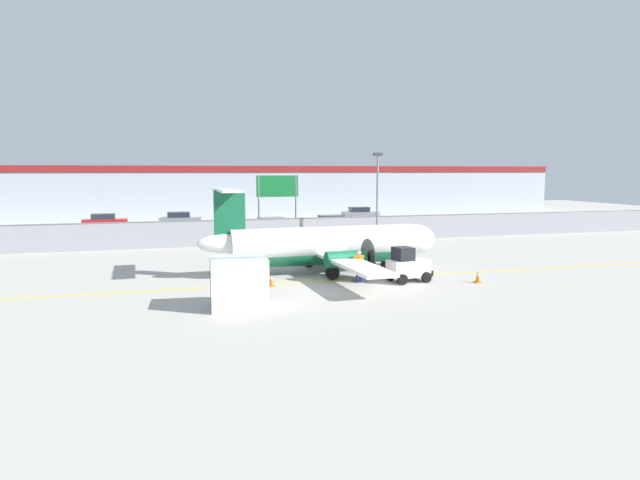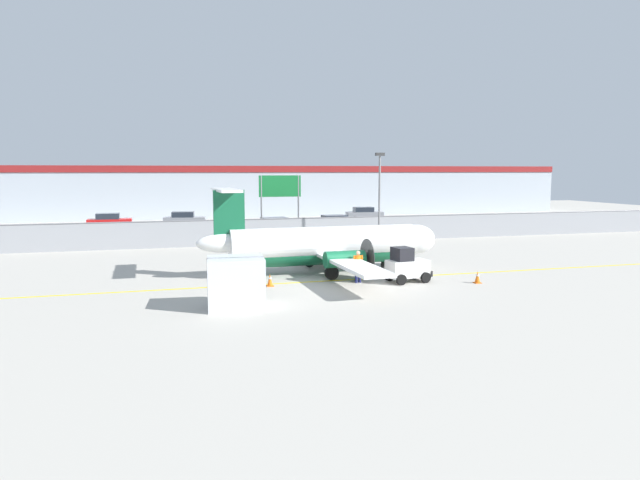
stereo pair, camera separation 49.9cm
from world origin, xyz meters
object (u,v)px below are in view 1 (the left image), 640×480
Objects in this scene: traffic_cone_near_right at (271,280)px; highway_sign at (277,192)px; baggage_tug at (408,266)px; parked_car_2 at (270,226)px; parked_car_3 at (332,223)px; commuter_airplane at (329,245)px; traffic_cone_near_left at (327,262)px; traffic_cone_far_left at (478,277)px; parked_car_1 at (180,220)px; parked_car_4 at (360,214)px; parked_car_0 at (105,222)px; apron_light_pole at (377,191)px; ground_crew_worker at (359,265)px; cargo_container at (239,283)px.

traffic_cone_near_right is 0.12× the size of highway_sign.
baggage_tug reaches higher than parked_car_2.
traffic_cone_near_right is 0.15× the size of parked_car_3.
traffic_cone_near_right is (-4.05, -3.00, -1.29)m from commuter_airplane.
traffic_cone_far_left is (6.21, -6.98, 0.00)m from traffic_cone_near_left.
highway_sign reaches higher than traffic_cone_near_right.
traffic_cone_far_left is at bearing -61.05° from parked_car_1.
traffic_cone_far_left is 36.80m from parked_car_4.
parked_car_1 and parked_car_2 have the same top height.
parked_car_2 is at bearing 87.28° from commuter_airplane.
parked_car_0 is at bearing -169.93° from parked_car_4.
baggage_tug is at bearing -105.66° from apron_light_pole.
parked_car_4 is at bearing 65.02° from commuter_airplane.
highway_sign is at bearing -5.47° from ground_crew_worker.
parked_car_0 is 27.91m from parked_car_4.
parked_car_0 and parked_car_1 have the same top height.
apron_light_pole is at bearing -42.48° from highway_sign.
baggage_tug is 10.04m from cargo_container.
traffic_cone_near_left is 14.71m from highway_sign.
parked_car_3 is (6.25, 1.19, 0.00)m from parked_car_2.
cargo_container reaches higher than traffic_cone_near_right.
highway_sign is (-6.61, 6.05, -0.16)m from apron_light_pole.
apron_light_pole is 8.96m from highway_sign.
commuter_airplane is 8.51m from traffic_cone_far_left.
commuter_airplane reaches higher than cargo_container.
ground_crew_worker is at bearing -69.58° from parked_car_1.
apron_light_pole reaches higher than traffic_cone_near_right.
commuter_airplane reaches higher than ground_crew_worker.
parked_car_4 is 20.14m from highway_sign.
parked_car_1 is at bearing 126.57° from apron_light_pole.
parked_car_2 is (-0.00, 17.26, 0.58)m from traffic_cone_near_left.
traffic_cone_near_right is 0.15× the size of parked_car_0.
baggage_tug is 0.57× the size of parked_car_3.
traffic_cone_near_left is 19.49m from parked_car_3.
apron_light_pole is (6.62, -9.11, 3.41)m from parked_car_2.
parked_car_1 is (-10.17, 32.78, 0.04)m from baggage_tug.
cargo_container is 27.10m from parked_car_2.
traffic_cone_near_left is at bearing 75.04° from commuter_airplane.
cargo_container reaches higher than parked_car_2.
traffic_cone_near_left is at bearing -67.53° from parked_car_1.
highway_sign is at bearing 89.71° from baggage_tug.
parked_car_0 is (-14.28, 28.59, -0.71)m from commuter_airplane.
apron_light_pole reaches higher than parked_car_2.
parked_car_2 reaches higher than traffic_cone_near_right.
parked_car_1 is (7.28, 0.34, 0.00)m from parked_car_0.
parked_car_2 is at bearing 90.23° from highway_sign.
ground_crew_worker is 2.66× the size of traffic_cone_near_left.
parked_car_3 is (10.74, 23.29, 0.58)m from traffic_cone_near_right.
traffic_cone_far_left is (6.03, -1.83, -0.64)m from ground_crew_worker.
parked_car_2 is 0.60× the size of apron_light_pole.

